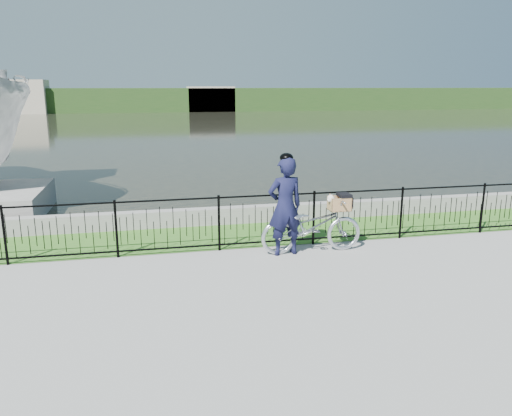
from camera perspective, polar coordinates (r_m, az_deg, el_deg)
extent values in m
plane|color=gray|center=(8.95, 3.69, -7.61)|extent=(120.00, 120.00, 0.00)
cube|color=#386A21|center=(11.33, 0.11, -2.92)|extent=(60.00, 2.00, 0.01)
plane|color=#27281E|center=(41.20, -9.05, 9.06)|extent=(120.00, 120.00, 0.00)
cube|color=gray|center=(12.23, -0.89, -0.72)|extent=(60.00, 0.30, 0.40)
cube|color=#26441A|center=(68.07, -10.48, 12.07)|extent=(120.00, 6.00, 3.00)
cube|color=#B0A58D|center=(67.86, -26.11, 11.34)|extent=(8.00, 4.00, 4.00)
cube|color=#B0A58D|center=(67.05, -5.19, 12.30)|extent=(6.00, 3.00, 3.20)
imported|color=silver|center=(10.01, 6.36, -2.06)|extent=(2.06, 0.72, 1.08)
cube|color=black|center=(10.13, 9.49, -0.25)|extent=(0.38, 0.18, 0.02)
cube|color=#9B7347|center=(10.13, 9.49, -0.21)|extent=(0.42, 0.30, 0.01)
cube|color=#9B7347|center=(10.23, 9.23, 0.69)|extent=(0.42, 0.02, 0.28)
cube|color=#9B7347|center=(9.97, 9.82, 0.32)|extent=(0.42, 0.01, 0.28)
cube|color=#9B7347|center=(10.18, 10.58, 0.56)|extent=(0.02, 0.30, 0.28)
cube|color=#9B7347|center=(10.03, 8.44, 0.45)|extent=(0.02, 0.30, 0.28)
cube|color=black|center=(10.10, 10.05, 1.46)|extent=(0.23, 0.32, 0.06)
cube|color=black|center=(10.18, 10.68, 0.72)|extent=(0.02, 0.32, 0.22)
ellipsoid|color=silver|center=(10.09, 9.41, 0.46)|extent=(0.31, 0.22, 0.20)
sphere|color=silver|center=(9.99, 8.57, 1.09)|extent=(0.15, 0.15, 0.15)
sphere|color=silver|center=(9.96, 8.33, 0.88)|extent=(0.07, 0.07, 0.07)
sphere|color=black|center=(9.94, 8.22, 0.84)|extent=(0.02, 0.02, 0.02)
cone|color=#9C6841|center=(10.03, 8.46, 1.50)|extent=(0.06, 0.08, 0.08)
cone|color=#9C6841|center=(9.95, 8.77, 1.38)|extent=(0.06, 0.08, 0.08)
imported|color=black|center=(9.74, 3.34, 0.17)|extent=(0.76, 0.55, 1.95)
ellipsoid|color=black|center=(9.56, 3.42, 5.73)|extent=(0.26, 0.29, 0.18)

